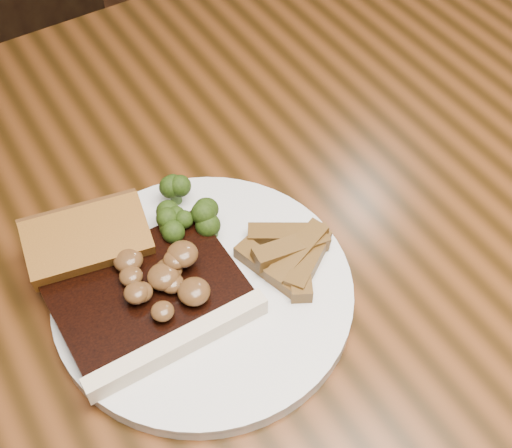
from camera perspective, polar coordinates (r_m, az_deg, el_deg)
The scene contains 8 objects.
dining_table at distance 0.77m, azimuth 1.21°, elevation -5.85°, with size 1.60×0.90×0.75m.
plate at distance 0.66m, azimuth -4.21°, elevation -5.59°, with size 0.27×0.27×0.01m, color silver.
steak at distance 0.64m, azimuth -8.53°, elevation -5.91°, with size 0.16×0.12×0.02m, color black.
steak_bone at distance 0.61m, azimuth -6.21°, elevation -9.73°, with size 0.17×0.02×0.02m, color beige.
mushroom_pile at distance 0.62m, azimuth -8.17°, elevation -4.44°, with size 0.08×0.08×0.03m, color #54321A, non-canonical shape.
garlic_bread at distance 0.68m, azimuth -13.01°, elevation -2.34°, with size 0.11×0.06×0.02m, color #8D5D19.
potato_wedges at distance 0.66m, azimuth 2.12°, elevation -2.86°, with size 0.10×0.10×0.02m, color brown, non-canonical shape.
broccoli_cluster at distance 0.69m, azimuth -4.68°, elevation 1.28°, with size 0.07×0.07×0.04m, color #263D0D, non-canonical shape.
Camera 1 is at (-0.23, -0.35, 1.30)m, focal length 50.00 mm.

